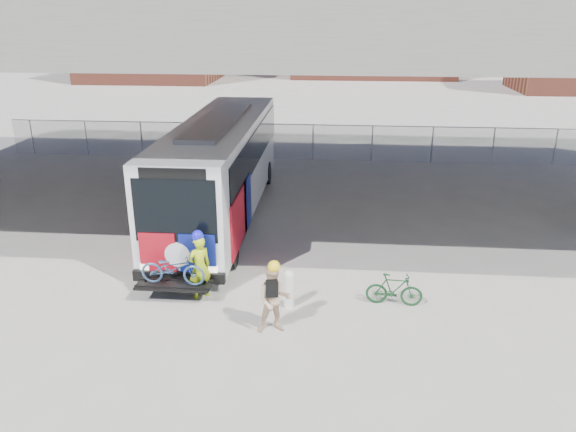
# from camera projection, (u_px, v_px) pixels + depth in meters

# --- Properties ---
(ground) EXTENTS (160.00, 160.00, 0.00)m
(ground) POSITION_uv_depth(u_px,v_px,m) (264.00, 254.00, 17.88)
(ground) COLOR #9E9991
(ground) RESTS_ON ground
(bus) EXTENTS (2.67, 12.90, 3.69)m
(bus) POSITION_uv_depth(u_px,v_px,m) (221.00, 161.00, 20.45)
(bus) COLOR silver
(bus) RESTS_ON ground
(overpass) EXTENTS (40.00, 16.00, 7.95)m
(overpass) POSITION_uv_depth(u_px,v_px,m) (276.00, 33.00, 19.34)
(overpass) COLOR #605E59
(overpass) RESTS_ON ground
(chainlink_fence) EXTENTS (30.00, 0.06, 30.00)m
(chainlink_fence) POSITION_uv_depth(u_px,v_px,m) (293.00, 132.00, 28.60)
(chainlink_fence) COLOR gray
(chainlink_fence) RESTS_ON ground
(brick_buildings) EXTENTS (54.00, 22.00, 12.00)m
(brick_buildings) POSITION_uv_depth(u_px,v_px,m) (331.00, 27.00, 60.95)
(brick_buildings) COLOR brown
(brick_buildings) RESTS_ON ground
(bollard) EXTENTS (0.27, 0.27, 1.04)m
(bollard) POSITION_uv_depth(u_px,v_px,m) (289.00, 288.00, 14.51)
(bollard) COLOR white
(bollard) RESTS_ON ground
(cyclist_hivis) EXTENTS (0.77, 0.72, 1.93)m
(cyclist_hivis) POSITION_uv_depth(u_px,v_px,m) (199.00, 265.00, 14.90)
(cyclist_hivis) COLOR #C2DA17
(cyclist_hivis) RESTS_ON ground
(cyclist_tan) EXTENTS (0.95, 0.81, 1.87)m
(cyclist_tan) POSITION_uv_depth(u_px,v_px,m) (274.00, 299.00, 13.28)
(cyclist_tan) COLOR #D5AC89
(cyclist_tan) RESTS_ON ground
(bike_parked) EXTENTS (1.50, 0.53, 0.89)m
(bike_parked) POSITION_uv_depth(u_px,v_px,m) (394.00, 290.00, 14.65)
(bike_parked) COLOR #143F1E
(bike_parked) RESTS_ON ground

